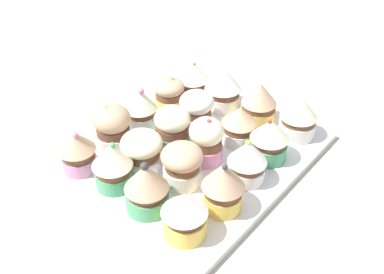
{
  "coord_description": "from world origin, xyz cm",
  "views": [
    {
      "loc": [
        37.3,
        -46.2,
        48.56
      ],
      "look_at": [
        0.0,
        0.0,
        4.2
      ],
      "focal_mm": 44.3,
      "sensor_mm": 36.0,
      "label": 1
    }
  ],
  "objects_px": {
    "cupcake_10": "(206,140)",
    "cupcake_7": "(223,185)",
    "cupcake_0": "(77,150)",
    "cupcake_3": "(185,214)",
    "cupcake_18": "(259,102)",
    "cupcake_13": "(197,109)",
    "cupcake_16": "(193,79)",
    "baking_tray": "(192,155)",
    "cupcake_1": "(112,165)",
    "cupcake_12": "(169,93)",
    "cupcake_4": "(113,127)",
    "cupcake_2": "(146,187)",
    "cupcake_11": "(249,159)",
    "cupcake_19": "(299,117)",
    "cupcake_14": "(239,124)",
    "cupcake_15": "(269,139)",
    "cupcake_8": "(139,109)",
    "cupcake_9": "(172,127)",
    "cupcake_5": "(142,150)",
    "cupcake_6": "(182,164)",
    "cupcake_17": "(223,87)"
  },
  "relations": [
    {
      "from": "cupcake_7",
      "to": "cupcake_18",
      "type": "xyz_separation_m",
      "value": [
        -0.08,
        0.21,
        -0.0
      ]
    },
    {
      "from": "cupcake_13",
      "to": "cupcake_16",
      "type": "xyz_separation_m",
      "value": [
        -0.07,
        0.07,
        0.0
      ]
    },
    {
      "from": "cupcake_2",
      "to": "cupcake_7",
      "type": "distance_m",
      "value": 0.1
    },
    {
      "from": "cupcake_6",
      "to": "cupcake_18",
      "type": "distance_m",
      "value": 0.21
    },
    {
      "from": "cupcake_1",
      "to": "cupcake_16",
      "type": "xyz_separation_m",
      "value": [
        -0.07,
        0.27,
        -0.0
      ]
    },
    {
      "from": "cupcake_13",
      "to": "cupcake_19",
      "type": "distance_m",
      "value": 0.17
    },
    {
      "from": "cupcake_7",
      "to": "cupcake_14",
      "type": "relative_size",
      "value": 1.28
    },
    {
      "from": "cupcake_10",
      "to": "cupcake_14",
      "type": "height_order",
      "value": "cupcake_10"
    },
    {
      "from": "cupcake_3",
      "to": "cupcake_11",
      "type": "distance_m",
      "value": 0.14
    },
    {
      "from": "cupcake_14",
      "to": "cupcake_17",
      "type": "relative_size",
      "value": 0.83
    },
    {
      "from": "cupcake_12",
      "to": "cupcake_19",
      "type": "height_order",
      "value": "cupcake_19"
    },
    {
      "from": "cupcake_5",
      "to": "cupcake_16",
      "type": "relative_size",
      "value": 0.95
    },
    {
      "from": "cupcake_3",
      "to": "cupcake_16",
      "type": "bearing_deg",
      "value": 127.1
    },
    {
      "from": "cupcake_3",
      "to": "cupcake_4",
      "type": "distance_m",
      "value": 0.22
    },
    {
      "from": "cupcake_2",
      "to": "cupcake_3",
      "type": "bearing_deg",
      "value": -3.48
    },
    {
      "from": "cupcake_2",
      "to": "cupcake_8",
      "type": "bearing_deg",
      "value": 137.24
    },
    {
      "from": "cupcake_1",
      "to": "cupcake_10",
      "type": "xyz_separation_m",
      "value": [
        0.07,
        0.13,
        -0.0
      ]
    },
    {
      "from": "cupcake_5",
      "to": "cupcake_19",
      "type": "bearing_deg",
      "value": 57.76
    },
    {
      "from": "cupcake_1",
      "to": "cupcake_3",
      "type": "distance_m",
      "value": 0.14
    },
    {
      "from": "cupcake_7",
      "to": "cupcake_13",
      "type": "relative_size",
      "value": 1.25
    },
    {
      "from": "cupcake_11",
      "to": "cupcake_1",
      "type": "bearing_deg",
      "value": -136.2
    },
    {
      "from": "cupcake_6",
      "to": "cupcake_16",
      "type": "xyz_separation_m",
      "value": [
        -0.14,
        0.2,
        -0.0
      ]
    },
    {
      "from": "cupcake_2",
      "to": "cupcake_6",
      "type": "distance_m",
      "value": 0.07
    },
    {
      "from": "cupcake_10",
      "to": "cupcake_7",
      "type": "bearing_deg",
      "value": -40.24
    },
    {
      "from": "cupcake_8",
      "to": "cupcake_3",
      "type": "bearing_deg",
      "value": -32.56
    },
    {
      "from": "cupcake_19",
      "to": "cupcake_14",
      "type": "bearing_deg",
      "value": -131.65
    },
    {
      "from": "cupcake_12",
      "to": "cupcake_4",
      "type": "bearing_deg",
      "value": -87.39
    },
    {
      "from": "cupcake_3",
      "to": "cupcake_15",
      "type": "distance_m",
      "value": 0.2
    },
    {
      "from": "cupcake_0",
      "to": "cupcake_4",
      "type": "bearing_deg",
      "value": 89.09
    },
    {
      "from": "cupcake_0",
      "to": "cupcake_3",
      "type": "relative_size",
      "value": 1.03
    },
    {
      "from": "cupcake_6",
      "to": "cupcake_14",
      "type": "bearing_deg",
      "value": 87.31
    },
    {
      "from": "cupcake_3",
      "to": "cupcake_13",
      "type": "bearing_deg",
      "value": 124.86
    },
    {
      "from": "cupcake_3",
      "to": "cupcake_10",
      "type": "xyz_separation_m",
      "value": [
        -0.07,
        0.14,
        0.0
      ]
    },
    {
      "from": "cupcake_10",
      "to": "cupcake_16",
      "type": "distance_m",
      "value": 0.19
    },
    {
      "from": "cupcake_16",
      "to": "cupcake_0",
      "type": "bearing_deg",
      "value": -90.13
    },
    {
      "from": "baking_tray",
      "to": "cupcake_3",
      "type": "relative_size",
      "value": 5.58
    },
    {
      "from": "cupcake_0",
      "to": "cupcake_2",
      "type": "bearing_deg",
      "value": 1.89
    },
    {
      "from": "cupcake_0",
      "to": "cupcake_2",
      "type": "relative_size",
      "value": 0.9
    },
    {
      "from": "cupcake_2",
      "to": "cupcake_3",
      "type": "height_order",
      "value": "cupcake_2"
    },
    {
      "from": "cupcake_8",
      "to": "cupcake_9",
      "type": "relative_size",
      "value": 1.11
    },
    {
      "from": "cupcake_3",
      "to": "cupcake_12",
      "type": "bearing_deg",
      "value": 134.87
    },
    {
      "from": "cupcake_13",
      "to": "cupcake_12",
      "type": "bearing_deg",
      "value": 170.59
    },
    {
      "from": "cupcake_15",
      "to": "cupcake_17",
      "type": "relative_size",
      "value": 0.94
    },
    {
      "from": "cupcake_14",
      "to": "cupcake_1",
      "type": "bearing_deg",
      "value": -111.37
    },
    {
      "from": "cupcake_9",
      "to": "cupcake_19",
      "type": "bearing_deg",
      "value": 46.71
    },
    {
      "from": "cupcake_0",
      "to": "cupcake_4",
      "type": "relative_size",
      "value": 0.91
    },
    {
      "from": "baking_tray",
      "to": "cupcake_1",
      "type": "xyz_separation_m",
      "value": [
        -0.04,
        -0.13,
        0.04
      ]
    },
    {
      "from": "cupcake_8",
      "to": "cupcake_15",
      "type": "relative_size",
      "value": 1.08
    },
    {
      "from": "cupcake_3",
      "to": "cupcake_14",
      "type": "height_order",
      "value": "cupcake_3"
    },
    {
      "from": "cupcake_6",
      "to": "cupcake_7",
      "type": "relative_size",
      "value": 0.81
    }
  ]
}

